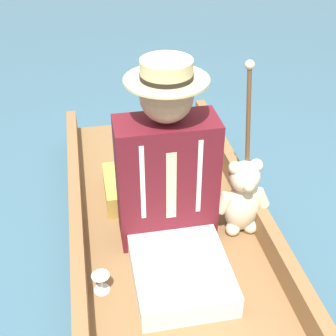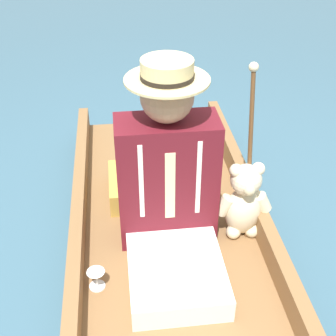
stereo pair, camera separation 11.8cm
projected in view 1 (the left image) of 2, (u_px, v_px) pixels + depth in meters
name	position (u px, v px, depth m)	size (l,w,h in m)	color
ground_plane	(173.00, 266.00, 2.28)	(16.00, 16.00, 0.00)	#385B70
punt_boat	(173.00, 254.00, 2.23)	(0.94, 2.49, 0.26)	brown
seat_cushion	(151.00, 185.00, 2.51)	(0.49, 0.35, 0.12)	#B7933D
seated_person	(170.00, 186.00, 2.05)	(0.45, 0.73, 0.89)	white
teddy_bear	(242.00, 198.00, 2.21)	(0.28, 0.16, 0.40)	beige
wine_glass	(101.00, 280.00, 1.95)	(0.08, 0.08, 0.09)	silver
walking_cane	(248.00, 137.00, 2.11)	(0.04, 0.20, 0.82)	brown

